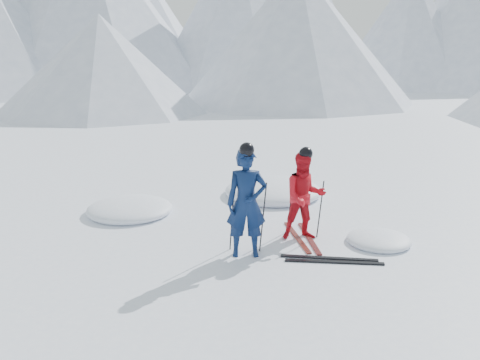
# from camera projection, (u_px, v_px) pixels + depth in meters

# --- Properties ---
(ground) EXTENTS (160.00, 160.00, 0.00)m
(ground) POSITION_uv_depth(u_px,v_px,m) (331.00, 250.00, 9.33)
(ground) COLOR white
(ground) RESTS_ON ground
(mountain_range) EXTENTS (106.15, 62.94, 15.53)m
(mountain_range) POSITION_uv_depth(u_px,v_px,m) (435.00, 8.00, 39.66)
(mountain_range) COLOR #B2BCD1
(mountain_range) RESTS_ON ground
(skier_blue) EXTENTS (0.81, 0.64, 1.94)m
(skier_blue) POSITION_uv_depth(u_px,v_px,m) (247.00, 203.00, 8.87)
(skier_blue) COLOR #0B1C44
(skier_blue) RESTS_ON ground
(skier_red) EXTENTS (1.00, 0.89, 1.71)m
(skier_red) POSITION_uv_depth(u_px,v_px,m) (304.00, 196.00, 9.71)
(skier_red) COLOR red
(skier_red) RESTS_ON ground
(pole_blue_left) EXTENTS (0.13, 0.09, 1.29)m
(pole_blue_left) POSITION_uv_depth(u_px,v_px,m) (232.00, 217.00, 9.16)
(pole_blue_left) COLOR black
(pole_blue_left) RESTS_ON ground
(pole_blue_right) EXTENTS (0.13, 0.08, 1.29)m
(pole_blue_right) POSITION_uv_depth(u_px,v_px,m) (263.00, 217.00, 9.14)
(pole_blue_right) COLOR black
(pole_blue_right) RESTS_ON ground
(pole_red_left) EXTENTS (0.12, 0.09, 1.13)m
(pole_red_left) POSITION_uv_depth(u_px,v_px,m) (290.00, 206.00, 10.08)
(pole_red_left) COLOR black
(pole_red_left) RESTS_ON ground
(pole_red_right) EXTENTS (0.12, 0.08, 1.14)m
(pole_red_right) POSITION_uv_depth(u_px,v_px,m) (320.00, 209.00, 9.85)
(pole_red_right) COLOR black
(pole_red_right) RESTS_ON ground
(ski_worn_left) EXTENTS (0.73, 1.61, 0.03)m
(ski_worn_left) POSITION_uv_depth(u_px,v_px,m) (297.00, 237.00, 9.94)
(ski_worn_left) COLOR black
(ski_worn_left) RESTS_ON ground
(ski_worn_right) EXTENTS (0.62, 1.64, 0.03)m
(ski_worn_right) POSITION_uv_depth(u_px,v_px,m) (309.00, 238.00, 9.89)
(ski_worn_right) COLOR black
(ski_worn_right) RESTS_ON ground
(ski_loose_a) EXTENTS (1.70, 0.26, 0.03)m
(ski_loose_a) POSITION_uv_depth(u_px,v_px,m) (329.00, 258.00, 8.94)
(ski_loose_a) COLOR black
(ski_loose_a) RESTS_ON ground
(ski_loose_b) EXTENTS (1.70, 0.32, 0.03)m
(ski_loose_b) POSITION_uv_depth(u_px,v_px,m) (334.00, 262.00, 8.77)
(ski_loose_b) COLOR black
(ski_loose_b) RESTS_ON ground
(snow_lumps) EXTENTS (6.98, 4.60, 0.54)m
(snow_lumps) POSITION_uv_depth(u_px,v_px,m) (239.00, 203.00, 12.17)
(snow_lumps) COLOR white
(snow_lumps) RESTS_ON ground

